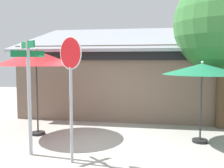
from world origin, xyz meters
name	(u,v)px	position (x,y,z in m)	size (l,w,h in m)	color
ground_plane	(98,144)	(0.00, 0.00, -0.05)	(28.00, 28.00, 0.10)	#9E9B93
cafe_building	(135,78)	(0.72, 4.86, 1.57)	(9.76, 5.44, 4.15)	#705B4C
street_sign_post	(29,86)	(-1.46, -1.22, 1.75)	(0.68, 0.65, 2.85)	#A8AAB2
stop_sign	(71,76)	(-0.28, -1.53, 2.01)	(0.63, 0.41, 2.91)	#A8AAB2
patio_umbrella_crimson_left	(36,58)	(-2.08, 0.47, 2.44)	(2.57, 2.57, 2.77)	black
patio_umbrella_forest_green_center	(202,70)	(2.93, 0.51, 2.11)	(2.24, 2.24, 2.36)	black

